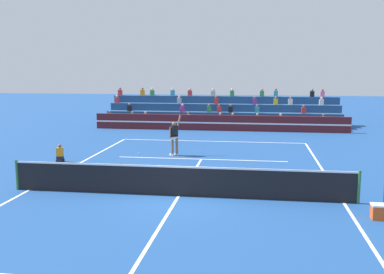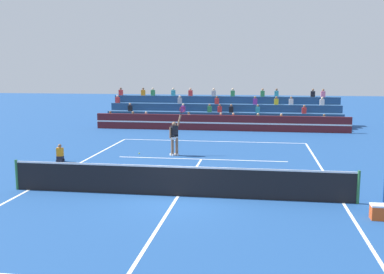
{
  "view_description": "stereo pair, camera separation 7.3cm",
  "coord_description": "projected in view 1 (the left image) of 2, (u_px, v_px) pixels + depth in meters",
  "views": [
    {
      "loc": [
        2.59,
        -14.79,
        4.36
      ],
      "look_at": [
        -0.45,
        6.31,
        1.1
      ],
      "focal_mm": 42.0,
      "sensor_mm": 36.0,
      "label": 1
    },
    {
      "loc": [
        2.67,
        -14.78,
        4.36
      ],
      "look_at": [
        -0.45,
        6.31,
        1.1
      ],
      "focal_mm": 42.0,
      "sensor_mm": 36.0,
      "label": 2
    }
  ],
  "objects": [
    {
      "name": "sponsor_banner_wall",
      "position": [
        219.0,
        123.0,
        31.76
      ],
      "size": [
        18.0,
        0.26,
        1.1
      ],
      "color": "#51191E",
      "rests_on": "ground"
    },
    {
      "name": "tennis_player",
      "position": [
        174.0,
        136.0,
        22.6
      ],
      "size": [
        0.73,
        0.74,
        2.49
      ],
      "color": "brown",
      "rests_on": "ground"
    },
    {
      "name": "tennis_net",
      "position": [
        179.0,
        181.0,
        15.41
      ],
      "size": [
        12.0,
        0.1,
        1.1
      ],
      "color": "#2D6B38",
      "rests_on": "ground"
    },
    {
      "name": "bleacher_stand",
      "position": [
        222.0,
        114.0,
        34.82
      ],
      "size": [
        17.68,
        3.8,
        2.83
      ],
      "color": "navy",
      "rests_on": "ground"
    },
    {
      "name": "court_lines",
      "position": [
        179.0,
        196.0,
        15.5
      ],
      "size": [
        11.1,
        23.9,
        0.01
      ],
      "color": "white",
      "rests_on": "ground"
    },
    {
      "name": "tennis_ball",
      "position": [
        139.0,
        153.0,
        23.1
      ],
      "size": [
        0.07,
        0.07,
        0.07
      ],
      "primitive_type": "sphere",
      "color": "#C6DB33",
      "rests_on": "ground"
    },
    {
      "name": "equipment_cooler",
      "position": [
        380.0,
        212.0,
        13.09
      ],
      "size": [
        0.5,
        0.38,
        0.45
      ],
      "color": "#D84C19",
      "rests_on": "ground"
    },
    {
      "name": "ground_plane",
      "position": [
        179.0,
        196.0,
        15.5
      ],
      "size": [
        120.0,
        120.0,
        0.0
      ],
      "primitive_type": "plane",
      "color": "navy"
    },
    {
      "name": "ball_kid_courtside",
      "position": [
        60.0,
        155.0,
        21.13
      ],
      "size": [
        0.3,
        0.36,
        0.84
      ],
      "color": "black",
      "rests_on": "ground"
    }
  ]
}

